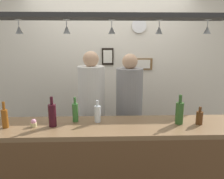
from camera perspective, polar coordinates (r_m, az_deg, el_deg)
back_wall at (r=3.60m, az=-0.55°, el=4.16°), size 4.40×0.06×2.60m
bar_counter at (r=2.27m, az=0.55°, el=-17.90°), size 2.70×0.55×0.99m
overhead_glass_rack at (r=2.17m, az=0.38°, el=17.99°), size 2.20×0.36×0.04m
hanging_wineglass_far_left at (r=2.34m, az=-22.54°, el=13.93°), size 0.07×0.07×0.13m
hanging_wineglass_left at (r=2.19m, az=-11.43°, el=14.78°), size 0.07×0.07×0.13m
hanging_wineglass_center_left at (r=2.21m, az=-0.06°, el=15.00°), size 0.07×0.07×0.13m
hanging_wineglass_center at (r=2.27m, az=11.87°, el=14.67°), size 0.07×0.07×0.13m
hanging_wineglass_center_right at (r=2.37m, az=23.03°, el=13.87°), size 0.07×0.07×0.13m
person_middle_white_patterned_shirt at (r=2.92m, az=-5.16°, el=-3.52°), size 0.34×0.34×1.69m
person_right_grey_shirt at (r=2.94m, az=4.39°, el=-3.82°), size 0.34×0.34×1.65m
bottle_beer_amber_tall at (r=2.40m, az=-25.57°, el=-6.50°), size 0.06×0.06×0.26m
bottle_beer_green_import at (r=2.36m, az=-9.32°, el=-5.64°), size 0.06×0.06×0.26m
bottle_beer_brown_stubby at (r=2.43m, az=21.32°, el=-6.62°), size 0.07×0.07×0.18m
bottle_champagne_green at (r=2.37m, az=16.76°, el=-5.59°), size 0.08×0.08×0.30m
bottle_soda_clear at (r=2.32m, az=-3.71°, el=-6.08°), size 0.06×0.06×0.23m
bottle_wine_dark_red at (r=2.28m, az=-14.92°, el=-6.19°), size 0.08×0.08×0.30m
cupcake at (r=2.34m, az=-19.28°, el=-8.07°), size 0.06×0.06×0.08m
picture_frame_lower_pair at (r=3.59m, az=7.83°, el=6.42°), size 0.30×0.02×0.18m
picture_frame_crest at (r=3.53m, az=-1.11°, el=8.37°), size 0.18×0.02×0.26m
wall_clock at (r=3.56m, az=6.90°, el=15.81°), size 0.22×0.03×0.22m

